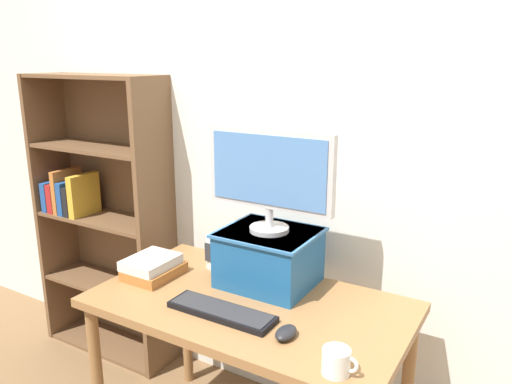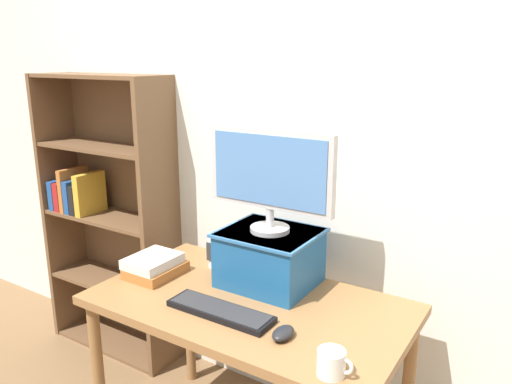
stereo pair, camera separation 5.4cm
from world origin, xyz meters
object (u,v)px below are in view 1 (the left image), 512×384
(desk, at_px, (249,321))
(desk_speaker, at_px, (215,251))
(computer_monitor, at_px, (269,174))
(coffee_mug, at_px, (337,362))
(bookshelf_unit, at_px, (103,215))
(book_stack, at_px, (153,267))
(computer_mouse, at_px, (286,333))
(riser_box, at_px, (269,256))
(keyboard, at_px, (222,311))

(desk, xyz_separation_m, desk_speaker, (-0.30, 0.20, 0.16))
(computer_monitor, xyz_separation_m, coffee_mug, (0.48, -0.44, -0.43))
(desk, xyz_separation_m, coffee_mug, (0.47, -0.26, 0.13))
(bookshelf_unit, xyz_separation_m, book_stack, (0.71, -0.37, -0.02))
(computer_mouse, bearing_deg, desk, 146.57)
(bookshelf_unit, height_order, desk_speaker, bookshelf_unit)
(computer_mouse, bearing_deg, desk_speaker, 146.56)
(coffee_mug, bearing_deg, computer_mouse, 156.07)
(bookshelf_unit, bearing_deg, coffee_mug, -20.29)
(desk, distance_m, computer_mouse, 0.31)
(desk, relative_size, coffee_mug, 10.83)
(bookshelf_unit, distance_m, desk_speaker, 0.90)
(riser_box, relative_size, keyboard, 0.92)
(desk, bearing_deg, coffee_mug, -29.14)
(desk, bearing_deg, book_stack, -177.44)
(desk, height_order, riser_box, riser_box)
(desk, relative_size, desk_speaker, 8.11)
(riser_box, height_order, desk_speaker, riser_box)
(keyboard, xyz_separation_m, book_stack, (-0.45, 0.12, 0.03))
(bookshelf_unit, relative_size, computer_monitor, 2.87)
(computer_monitor, bearing_deg, desk, -86.23)
(desk, xyz_separation_m, computer_monitor, (-0.01, 0.18, 0.56))
(computer_mouse, height_order, desk_speaker, desk_speaker)
(riser_box, bearing_deg, desk_speaker, 175.48)
(book_stack, bearing_deg, keyboard, -15.53)
(computer_monitor, relative_size, desk_speaker, 3.63)
(coffee_mug, bearing_deg, desk, 150.86)
(computer_monitor, bearing_deg, riser_box, 90.00)
(desk, distance_m, book_stack, 0.50)
(riser_box, bearing_deg, coffee_mug, -42.37)
(coffee_mug, bearing_deg, computer_monitor, 137.73)
(computer_monitor, height_order, keyboard, computer_monitor)
(bookshelf_unit, relative_size, book_stack, 6.66)
(computer_mouse, bearing_deg, riser_box, 127.21)
(keyboard, relative_size, coffee_mug, 3.70)
(bookshelf_unit, relative_size, keyboard, 3.76)
(computer_monitor, bearing_deg, coffee_mug, -42.27)
(computer_mouse, distance_m, book_stack, 0.74)
(coffee_mug, bearing_deg, riser_box, 137.63)
(desk, relative_size, computer_mouse, 11.86)
(desk, relative_size, computer_monitor, 2.24)
(keyboard, distance_m, book_stack, 0.47)
(computer_monitor, distance_m, keyboard, 0.56)
(desk, distance_m, bookshelf_unit, 1.25)
(bookshelf_unit, distance_m, book_stack, 0.80)
(bookshelf_unit, xyz_separation_m, coffee_mug, (1.66, -0.61, -0.02))
(keyboard, relative_size, desk_speaker, 2.77)
(bookshelf_unit, distance_m, coffee_mug, 1.77)
(bookshelf_unit, bearing_deg, desk, -16.46)
(bookshelf_unit, bearing_deg, computer_mouse, -19.70)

